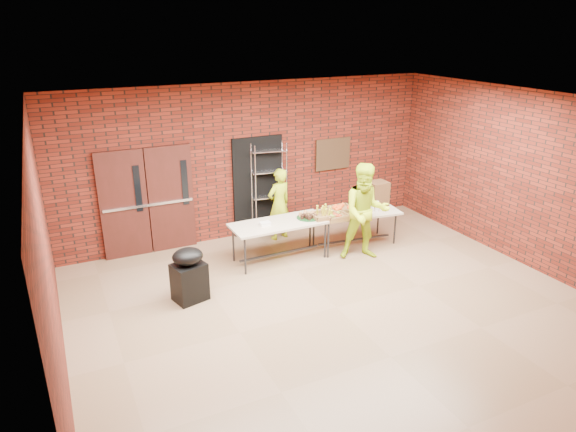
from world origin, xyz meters
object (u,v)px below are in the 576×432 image
at_px(coffee_dispenser, 378,193).
at_px(volunteer_woman, 279,204).
at_px(covered_grill, 189,274).
at_px(volunteer_man, 366,212).
at_px(table_left, 279,226).
at_px(wire_rack, 269,189).
at_px(table_right, 355,215).

distance_m(coffee_dispenser, volunteer_woman, 2.04).
distance_m(covered_grill, volunteer_man, 3.51).
bearing_deg(table_left, wire_rack, 73.72).
bearing_deg(table_right, table_left, -174.63).
bearing_deg(volunteer_woman, volunteer_man, 109.96).
xyz_separation_m(table_left, volunteer_man, (1.50, -0.62, 0.24)).
distance_m(table_left, coffee_dispenser, 2.30).
bearing_deg(table_left, volunteer_man, -22.91).
bearing_deg(volunteer_man, wire_rack, 141.99).
relative_size(table_right, volunteer_woman, 1.21).
relative_size(wire_rack, table_right, 1.07).
relative_size(wire_rack, coffee_dispenser, 3.94).
relative_size(volunteer_woman, volunteer_man, 0.81).
distance_m(wire_rack, coffee_dispenser, 2.25).
height_order(table_left, table_right, table_left).
bearing_deg(wire_rack, coffee_dispenser, -21.91).
xyz_separation_m(coffee_dispenser, volunteer_man, (-0.77, -0.72, -0.04)).
height_order(wire_rack, covered_grill, wire_rack).
height_order(wire_rack, volunteer_woman, wire_rack).
height_order(wire_rack, table_left, wire_rack).
xyz_separation_m(wire_rack, coffee_dispenser, (1.91, -1.19, -0.01)).
distance_m(volunteer_woman, volunteer_man, 1.91).
relative_size(table_left, table_right, 1.01).
bearing_deg(volunteer_man, table_left, 178.88).
relative_size(coffee_dispenser, volunteer_woman, 0.33).
xyz_separation_m(covered_grill, volunteer_woman, (2.40, 1.71, 0.30)).
xyz_separation_m(wire_rack, volunteer_man, (1.14, -1.91, -0.05)).
relative_size(coffee_dispenser, volunteer_man, 0.27).
bearing_deg(volunteer_man, covered_grill, -156.40).
xyz_separation_m(wire_rack, covered_grill, (-2.33, -2.06, -0.53)).
height_order(wire_rack, table_right, wire_rack).
relative_size(table_right, covered_grill, 2.01).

